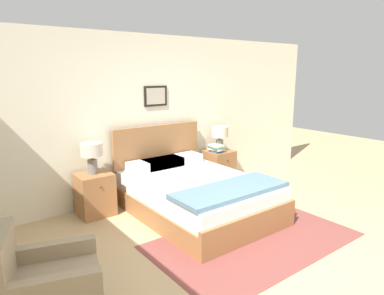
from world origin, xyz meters
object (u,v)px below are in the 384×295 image
bed (195,193)px  armchair (47,294)px  nightstand_by_door (219,167)px  table_lamp_by_door (220,134)px  table_lamp_near_window (92,152)px  nightstand_near_window (95,194)px

bed → armchair: bearing=-154.9°
armchair → nightstand_by_door: (3.53, 1.93, 0.01)m
nightstand_by_door → table_lamp_by_door: table_lamp_by_door is taller
armchair → nightstand_by_door: bearing=135.4°
table_lamp_near_window → nightstand_by_door: bearing=-0.1°
nightstand_near_window → table_lamp_near_window: (-0.01, 0.00, 0.62)m
armchair → table_lamp_near_window: 2.33m
armchair → nightstand_near_window: bearing=165.7°
table_lamp_near_window → table_lamp_by_door: same height
bed → nightstand_by_door: bed is taller
bed → nightstand_by_door: 1.45m
nightstand_near_window → bed: bearing=-35.0°
bed → nightstand_by_door: size_ratio=3.56×
bed → armchair: size_ratio=2.41×
bed → table_lamp_by_door: bearing=34.8°
bed → nightstand_near_window: bed is taller
bed → table_lamp_by_door: 1.58m
armchair → nightstand_near_window: size_ratio=1.48×
bed → table_lamp_near_window: 1.58m
nightstand_by_door → table_lamp_by_door: (0.01, 0.00, 0.62)m
bed → nightstand_by_door: (1.19, 0.83, 0.00)m
table_lamp_by_door → nightstand_near_window: bearing=-179.9°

